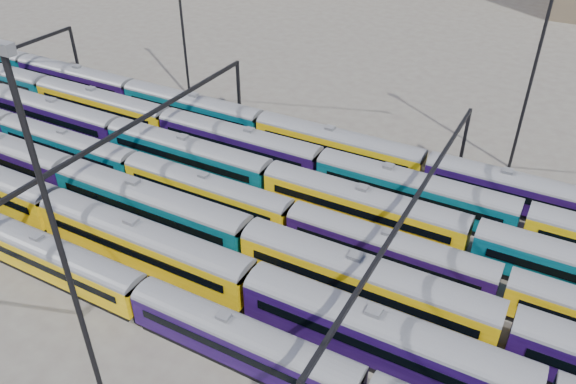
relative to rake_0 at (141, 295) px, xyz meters
The scene contains 13 objects.
ground 16.71m from the rake_0, 65.17° to the left, with size 500.00×500.00×0.00m, color #47403C.
rake_0 is the anchor object (origin of this frame).
rake_1 19.23m from the rake_0, 15.07° to the left, with size 157.07×3.28×5.54m.
rake_2 18.18m from the rake_0, 33.38° to the left, with size 157.46×3.29×5.55m.
rake_3 16.01m from the rake_0, 69.53° to the left, with size 117.73×2.87×4.83m.
rake_4 29.47m from the rake_0, 42.74° to the left, with size 127.47×3.11×5.24m.
rake_5 25.30m from the rake_0, 81.19° to the left, with size 127.44×3.11×5.24m.
rake_6 30.74m from the rake_0, 102.62° to the left, with size 125.10×3.05×5.14m.
gantry_1 20.35m from the rake_0, 131.04° to the left, with size 0.35×40.35×8.03m.
gantry_2 23.04m from the rake_0, 41.52° to the left, with size 0.35×40.35×8.03m.
mast_1 45.09m from the rake_0, 121.93° to the left, with size 1.40×0.50×25.60m.
mast_2 13.60m from the rake_0, 74.50° to the right, with size 1.40×0.50×25.60m.
mast_3 46.20m from the rake_0, 60.64° to the left, with size 1.40×0.50×25.60m.
Camera 1 is at (19.04, -38.10, 34.34)m, focal length 35.00 mm.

